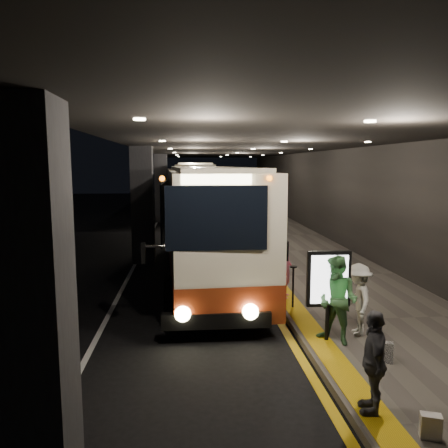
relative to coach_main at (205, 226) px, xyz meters
name	(u,v)px	position (x,y,z in m)	size (l,w,h in m)	color
ground	(182,291)	(-0.77, -1.59, -1.70)	(90.00, 90.00, 0.00)	black
lane_line_white	(139,257)	(-2.57, 3.41, -1.69)	(0.12, 50.00, 0.01)	silver
kerb_stripe_yellow	(240,255)	(1.58, 3.41, -1.69)	(0.18, 50.00, 0.01)	gold
sidewalk	(297,252)	(3.98, 3.41, -1.62)	(4.50, 50.00, 0.15)	#514C44
tactile_strip	(252,251)	(2.08, 3.41, -1.54)	(0.50, 50.00, 0.01)	gold
terminal_wall	(352,182)	(6.23, 3.41, 1.30)	(0.10, 50.00, 6.00)	black
support_columns	(143,205)	(-2.27, 2.41, 0.50)	(0.80, 24.80, 4.40)	black
canopy	(245,142)	(1.73, 3.41, 2.90)	(9.00, 50.00, 0.40)	black
coach_main	(205,226)	(0.00, 0.00, 0.00)	(2.94, 11.46, 3.54)	beige
coach_second	(199,191)	(0.31, 18.06, 0.09)	(3.28, 11.99, 3.72)	beige
coach_third	(195,186)	(0.15, 27.25, 0.04)	(2.97, 11.65, 3.63)	beige
passenger_boarding	(285,269)	(2.03, -2.91, -0.77)	(0.57, 0.37, 1.55)	#D5637D
passenger_waiting_green	(337,300)	(2.39, -6.03, -0.65)	(0.87, 0.54, 1.79)	#366236
passenger_waiting_white	(358,299)	(2.99, -5.61, -0.79)	(0.98, 0.45, 1.52)	silver
passenger_waiting_grey	(373,361)	(2.06, -8.49, -0.79)	(0.89, 0.46, 1.53)	#504F55
bag_polka	(384,352)	(2.95, -6.96, -1.36)	(0.31, 0.13, 0.38)	black
bag_plain	(431,426)	(2.57, -9.16, -1.39)	(0.26, 0.15, 0.33)	silver
info_sign	(329,281)	(2.23, -5.91, -0.29)	(0.88, 0.15, 1.86)	black
stanchion_post	(293,287)	(2.04, -3.81, -1.02)	(0.05, 0.05, 1.05)	black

